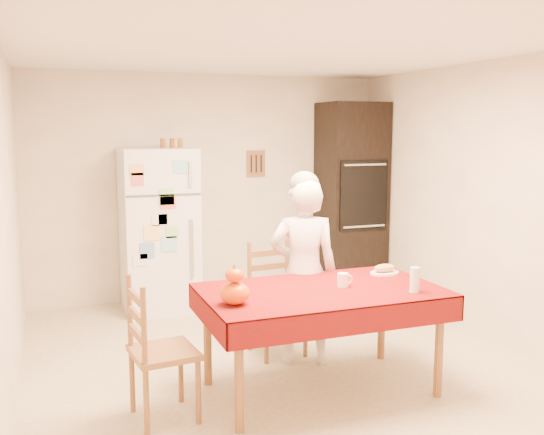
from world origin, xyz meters
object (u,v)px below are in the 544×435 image
dining_table (321,298)px  chair_left (154,346)px  chair_far (274,294)px  pumpkin_lower (235,293)px  refrigerator (159,230)px  wine_glass (415,280)px  oven_cabinet (351,197)px  coffee_mug (343,280)px  seated_woman (304,272)px  bread_plate (385,273)px

dining_table → chair_left: 1.22m
chair_far → pumpkin_lower: size_ratio=4.82×
refrigerator → wine_glass: refrigerator is taller
dining_table → oven_cabinet: bearing=58.1°
refrigerator → chair_far: 1.77m
coffee_mug → chair_left: bearing=-178.6°
chair_left → seated_woman: seated_woman is taller
bread_plate → dining_table: bearing=-160.6°
chair_left → coffee_mug: size_ratio=9.50×
chair_far → seated_woman: size_ratio=0.63×
seated_woman → bread_plate: (0.56, -0.30, 0.02)m
pumpkin_lower → wine_glass: 1.28m
dining_table → chair_far: (-0.03, 0.86, -0.18)m
chair_far → wine_glass: bearing=-67.3°
bread_plate → pumpkin_lower: bearing=-164.2°
dining_table → refrigerator: bearing=106.3°
chair_far → refrigerator: bearing=108.2°
chair_left → oven_cabinet: bearing=-53.5°
oven_cabinet → bread_plate: 2.47m
oven_cabinet → pumpkin_lower: 3.49m
chair_far → bread_plate: chair_far is taller
chair_far → bread_plate: size_ratio=3.96×
chair_left → wine_glass: (1.78, -0.27, 0.34)m
seated_woman → coffee_mug: bearing=117.3°
pumpkin_lower → wine_glass: wine_glass is taller
coffee_mug → seated_woman: bearing=98.0°
coffee_mug → bread_plate: size_ratio=0.42×
seated_woman → pumpkin_lower: 1.05m
chair_left → bread_plate: size_ratio=3.96×
refrigerator → pumpkin_lower: size_ratio=8.63×
wine_glass → bread_plate: bearing=81.5°
refrigerator → dining_table: refrigerator is taller
oven_cabinet → chair_far: (-1.59, -1.64, -0.59)m
oven_cabinet → coffee_mug: bearing=-119.0°
pumpkin_lower → oven_cabinet: bearing=49.7°
pumpkin_lower → bread_plate: bearing=15.8°
refrigerator → wine_glass: (1.30, -2.76, -0.00)m
pumpkin_lower → wine_glass: (1.27, -0.15, 0.01)m
refrigerator → coffee_mug: (0.89, -2.46, -0.04)m
dining_table → coffee_mug: 0.21m
seated_woman → bread_plate: 0.64m
refrigerator → oven_cabinet: oven_cabinet is taller
chair_left → wine_glass: chair_left is taller
refrigerator → oven_cabinet: size_ratio=0.77×
chair_far → seated_woman: bearing=-73.4°
wine_glass → bread_plate: 0.54m
wine_glass → bread_plate: (0.08, 0.53, -0.08)m
seated_woman → coffee_mug: size_ratio=15.09×
dining_table → wine_glass: bearing=-27.3°
seated_woman → wine_glass: size_ratio=8.58×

